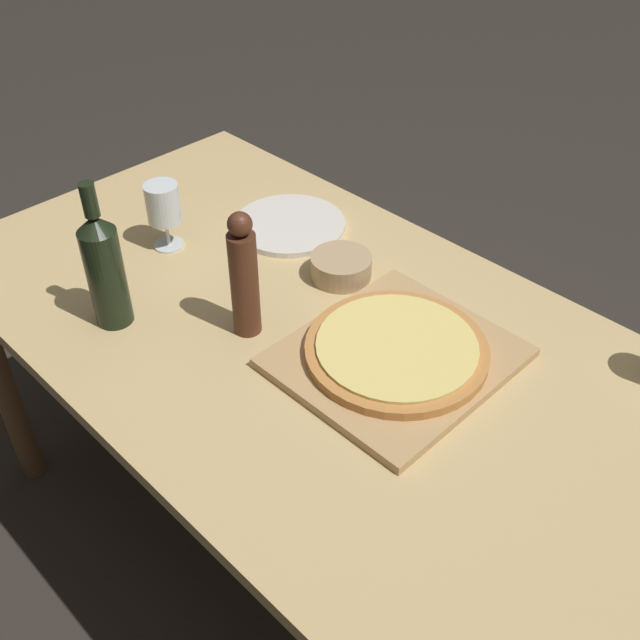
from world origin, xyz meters
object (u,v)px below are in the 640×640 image
(pepper_mill, at_px, (244,277))
(wine_glass, at_px, (163,205))
(small_bowl, at_px, (341,267))
(pizza, at_px, (397,349))
(wine_bottle, at_px, (104,268))

(pepper_mill, distance_m, wine_glass, 0.35)
(pepper_mill, height_order, small_bowl, pepper_mill)
(small_bowl, bearing_deg, wine_glass, 118.17)
(pizza, bearing_deg, wine_glass, 96.50)
(pizza, xyz_separation_m, small_bowl, (0.12, 0.25, -0.00))
(wine_bottle, distance_m, small_bowl, 0.48)
(pizza, height_order, pepper_mill, pepper_mill)
(pizza, height_order, small_bowl, small_bowl)
(wine_glass, bearing_deg, pizza, -83.50)
(wine_bottle, height_order, pepper_mill, wine_bottle)
(pizza, distance_m, wine_glass, 0.61)
(small_bowl, bearing_deg, wine_bottle, 153.11)
(wine_bottle, height_order, wine_glass, wine_bottle)
(pepper_mill, height_order, wine_glass, pepper_mill)
(wine_glass, distance_m, small_bowl, 0.40)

